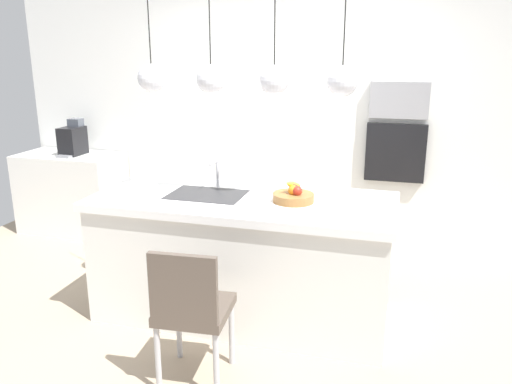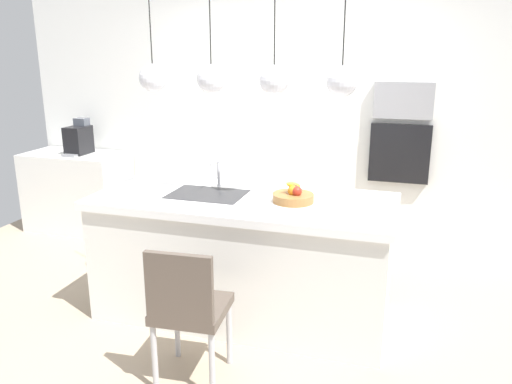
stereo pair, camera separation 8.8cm
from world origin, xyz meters
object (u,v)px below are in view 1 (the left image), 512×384
(fruit_bowl, at_px, (294,196))
(coffee_machine, at_px, (73,140))
(oven, at_px, (395,153))
(chair_near, at_px, (191,307))
(microwave, at_px, (399,100))

(fruit_bowl, relative_size, coffee_machine, 0.77)
(oven, relative_size, chair_near, 0.62)
(coffee_machine, relative_size, chair_near, 0.42)
(coffee_machine, xyz_separation_m, microwave, (3.37, 0.30, 0.49))
(microwave, height_order, oven, microwave)
(microwave, bearing_deg, fruit_bowl, -112.85)
(oven, bearing_deg, coffee_machine, -174.97)
(fruit_bowl, xyz_separation_m, microwave, (0.67, 1.58, 0.54))
(coffee_machine, distance_m, chair_near, 3.22)
(coffee_machine, bearing_deg, chair_near, -43.82)
(fruit_bowl, xyz_separation_m, chair_near, (-0.41, -0.91, -0.46))
(fruit_bowl, relative_size, chair_near, 0.32)
(oven, bearing_deg, chair_near, -113.42)
(coffee_machine, bearing_deg, oven, 5.03)
(fruit_bowl, xyz_separation_m, oven, (0.67, 1.58, 0.04))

